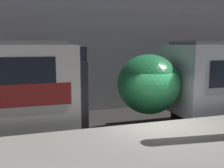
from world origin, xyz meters
TOP-DOWN VIEW (x-y plane):
  - ground_plane at (0.00, 0.00)m, footprint 120.00×120.00m
  - station_rear_barrier at (0.00, 6.33)m, footprint 50.00×0.15m

SIDE VIEW (x-z plane):
  - ground_plane at x=0.00m, z-range 0.00..0.00m
  - station_rear_barrier at x=0.00m, z-range 0.00..5.28m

